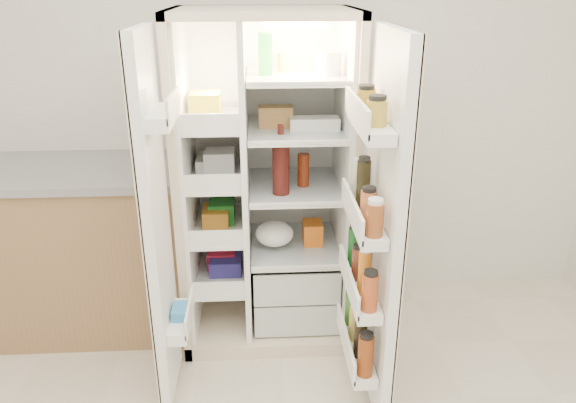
{
  "coord_description": "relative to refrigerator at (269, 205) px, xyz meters",
  "views": [
    {
      "loc": [
        -0.1,
        -1.19,
        1.93
      ],
      "look_at": [
        0.04,
        1.25,
        0.93
      ],
      "focal_mm": 34.0,
      "sensor_mm": 36.0,
      "label": 1
    }
  ],
  "objects": [
    {
      "name": "refrigerator",
      "position": [
        0.0,
        0.0,
        0.0
      ],
      "size": [
        0.92,
        0.7,
        1.8
      ],
      "color": "beige",
      "rests_on": "floor"
    },
    {
      "name": "wall_back",
      "position": [
        0.04,
        0.35,
        0.61
      ],
      "size": [
        4.0,
        0.02,
        2.7
      ],
      "primitive_type": "cube",
      "color": "white",
      "rests_on": "floor"
    },
    {
      "name": "freezer_door",
      "position": [
        -0.51,
        -0.6,
        0.15
      ],
      "size": [
        0.15,
        0.4,
        1.72
      ],
      "color": "white",
      "rests_on": "floor"
    },
    {
      "name": "kitchen_counter",
      "position": [
        -1.12,
        0.05,
        -0.25
      ],
      "size": [
        1.35,
        0.72,
        0.98
      ],
      "color": "#906948",
      "rests_on": "floor"
    },
    {
      "name": "fridge_door",
      "position": [
        0.47,
        -0.69,
        0.13
      ],
      "size": [
        0.17,
        0.58,
        1.72
      ],
      "color": "white",
      "rests_on": "floor"
    }
  ]
}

